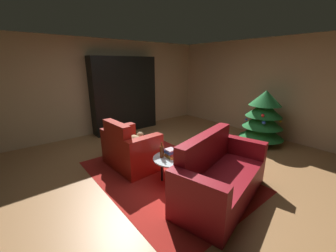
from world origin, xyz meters
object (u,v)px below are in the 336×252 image
bookshelf_unit (129,94)px  decorated_tree (263,117)px  coffee_table (173,160)px  armchair_red (130,150)px  bottle_on_table (162,151)px  couch_red (219,177)px  book_stack_on_table (170,153)px

bookshelf_unit → decorated_tree: 3.62m
coffee_table → decorated_tree: size_ratio=0.50×
armchair_red → bottle_on_table: bearing=13.1°
couch_red → book_stack_on_table: couch_red is taller
coffee_table → decorated_tree: decorated_tree is taller
couch_red → decorated_tree: (-0.71, 2.55, 0.34)m
book_stack_on_table → decorated_tree: bearing=87.5°
bottle_on_table → decorated_tree: decorated_tree is taller
couch_red → bottle_on_table: bearing=-158.3°
bottle_on_table → bookshelf_unit: bearing=160.7°
coffee_table → book_stack_on_table: bearing=-178.8°
bookshelf_unit → armchair_red: (2.11, -1.18, -0.71)m
decorated_tree → bottle_on_table: bearing=-93.7°
couch_red → book_stack_on_table: 0.87m
bookshelf_unit → coffee_table: 3.19m
bottle_on_table → armchair_red: bearing=-166.9°
couch_red → coffee_table: 0.81m
couch_red → bookshelf_unit: bearing=170.3°
bookshelf_unit → decorated_tree: (3.06, 1.90, -0.38)m
bookshelf_unit → book_stack_on_table: 3.12m
bottle_on_table → coffee_table: bearing=44.6°
couch_red → book_stack_on_table: size_ratio=7.70×
decorated_tree → book_stack_on_table: bearing=-92.5°
bookshelf_unit → couch_red: size_ratio=1.14×
bottle_on_table → book_stack_on_table: bearing=60.2°
coffee_table → book_stack_on_table: size_ratio=2.71×
coffee_table → armchair_red: bearing=-161.2°
book_stack_on_table → bottle_on_table: size_ratio=0.90×
coffee_table → bottle_on_table: size_ratio=2.45×
bookshelf_unit → decorated_tree: bookshelf_unit is taller
armchair_red → book_stack_on_table: (0.83, 0.30, 0.15)m
coffee_table → couch_red: bearing=16.8°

